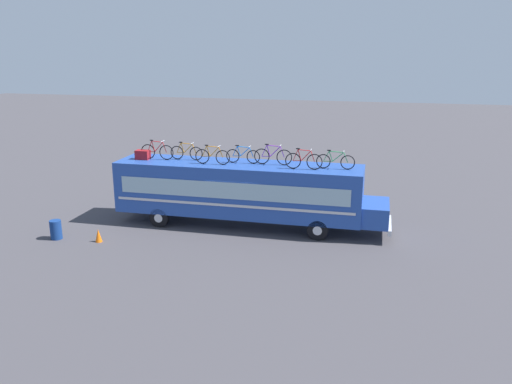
{
  "coord_description": "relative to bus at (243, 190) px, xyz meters",
  "views": [
    {
      "loc": [
        6.4,
        -23.3,
        8.45
      ],
      "look_at": [
        0.88,
        0.0,
        1.72
      ],
      "focal_mm": 36.82,
      "sensor_mm": 36.0,
      "label": 1
    }
  ],
  "objects": [
    {
      "name": "ground_plane",
      "position": [
        -0.23,
        0.0,
        -1.8
      ],
      "size": [
        120.0,
        120.0,
        0.0
      ],
      "primitive_type": "plane",
      "color": "#423F44"
    },
    {
      "name": "bus",
      "position": [
        0.0,
        0.0,
        0.0
      ],
      "size": [
        13.05,
        2.55,
        3.06
      ],
      "color": "#23479E",
      "rests_on": "ground"
    },
    {
      "name": "luggage_bag_1",
      "position": [
        -5.02,
        -0.1,
        1.48
      ],
      "size": [
        0.66,
        0.44,
        0.45
      ],
      "primitive_type": "cube",
      "color": "maroon",
      "rests_on": "bus"
    },
    {
      "name": "rooftop_bicycle_1",
      "position": [
        -4.32,
        0.04,
        1.65
      ],
      "size": [
        1.69,
        0.44,
        0.96
      ],
      "color": "black",
      "rests_on": "bus"
    },
    {
      "name": "rooftop_bicycle_2",
      "position": [
        -2.9,
        0.28,
        1.62
      ],
      "size": [
        1.65,
        0.44,
        0.88
      ],
      "color": "black",
      "rests_on": "bus"
    },
    {
      "name": "rooftop_bicycle_3",
      "position": [
        -1.36,
        -0.37,
        1.64
      ],
      "size": [
        1.69,
        0.44,
        0.92
      ],
      "color": "black",
      "rests_on": "bus"
    },
    {
      "name": "rooftop_bicycle_4",
      "position": [
        -0.03,
        0.18,
        1.62
      ],
      "size": [
        1.65,
        0.44,
        0.86
      ],
      "color": "black",
      "rests_on": "bus"
    },
    {
      "name": "rooftop_bicycle_5",
      "position": [
        1.41,
        0.19,
        1.66
      ],
      "size": [
        1.8,
        0.44,
        0.98
      ],
      "color": "black",
      "rests_on": "bus"
    },
    {
      "name": "rooftop_bicycle_6",
      "position": [
        2.94,
        -0.42,
        1.65
      ],
      "size": [
        1.69,
        0.44,
        0.96
      ],
      "color": "black",
      "rests_on": "bus"
    },
    {
      "name": "rooftop_bicycle_7",
      "position": [
        4.33,
        -0.03,
        1.62
      ],
      "size": [
        1.74,
        0.44,
        0.87
      ],
      "color": "black",
      "rests_on": "bus"
    },
    {
      "name": "trash_bin",
      "position": [
        -7.74,
        -3.72,
        -1.37
      ],
      "size": [
        0.51,
        0.51,
        0.87
      ],
      "primitive_type": "cylinder",
      "color": "navy",
      "rests_on": "ground"
    },
    {
      "name": "traffic_cone",
      "position": [
        -5.69,
        -3.62,
        -1.5
      ],
      "size": [
        0.3,
        0.3,
        0.6
      ],
      "primitive_type": "cone",
      "color": "orange",
      "rests_on": "ground"
    }
  ]
}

